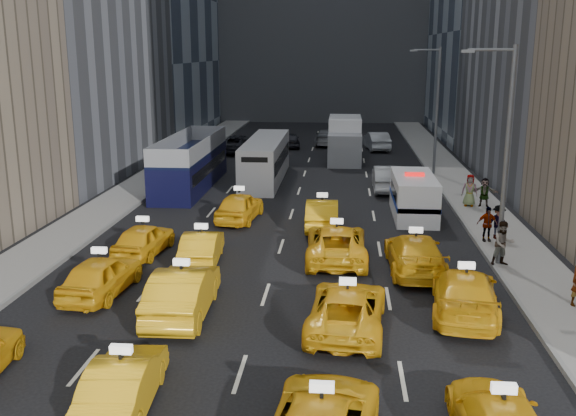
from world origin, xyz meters
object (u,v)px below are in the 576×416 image
(double_decker, at_px, (191,163))
(city_bus, at_px, (266,160))
(box_truck, at_px, (345,140))
(nypd_van, at_px, (414,197))

(double_decker, relative_size, city_bus, 1.03)
(double_decker, height_order, city_bus, double_decker)
(city_bus, distance_m, box_truck, 10.18)
(city_bus, bearing_deg, nypd_van, -48.43)
(city_bus, height_order, box_truck, box_truck)
(city_bus, bearing_deg, double_decker, -151.55)
(double_decker, distance_m, box_truck, 15.19)
(double_decker, bearing_deg, box_truck, 47.10)
(double_decker, height_order, box_truck, box_truck)
(nypd_van, xyz_separation_m, city_bus, (-9.16, 9.24, 0.33))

